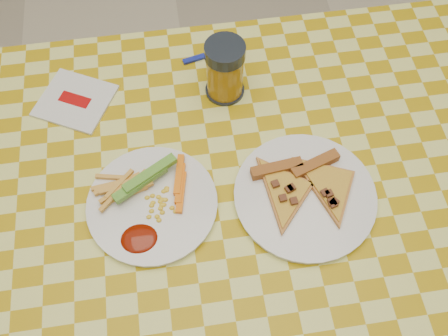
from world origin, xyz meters
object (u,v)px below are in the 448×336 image
(table, at_px, (218,220))
(plate_left, at_px, (153,205))
(drink_glass, at_px, (225,70))
(plate_right, at_px, (305,196))

(table, height_order, plate_left, plate_left)
(plate_left, bearing_deg, table, -5.55)
(plate_left, height_order, drink_glass, drink_glass)
(table, distance_m, plate_right, 0.18)
(plate_left, relative_size, plate_right, 0.91)
(table, relative_size, plate_left, 5.59)
(plate_left, distance_m, drink_glass, 0.30)
(plate_left, xyz_separation_m, plate_right, (0.27, -0.02, 0.00))
(table, bearing_deg, drink_glass, 78.40)
(plate_right, height_order, drink_glass, drink_glass)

